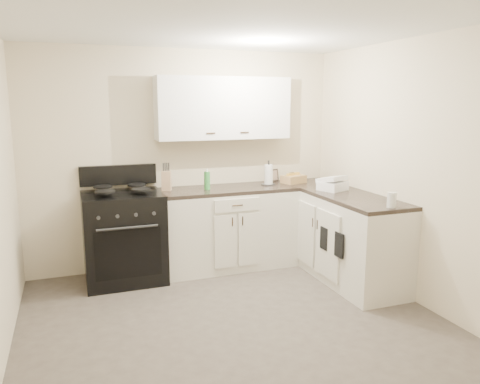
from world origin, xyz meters
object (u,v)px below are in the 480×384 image
object	(u,v)px
countertop_grill	(332,186)
wicker_basket	(294,179)
knife_block	(166,181)
stove	(124,239)
paper_towel	(269,175)

from	to	relation	value
countertop_grill	wicker_basket	bearing A→B (deg)	85.38
knife_block	countertop_grill	distance (m)	1.85
wicker_basket	countertop_grill	world-z (taller)	countertop_grill
knife_block	wicker_basket	distance (m)	1.56
stove	wicker_basket	bearing A→B (deg)	1.99
knife_block	countertop_grill	size ratio (longest dim) A/B	0.82
stove	countertop_grill	size ratio (longest dim) A/B	3.75
wicker_basket	countertop_grill	xyz separation A→B (m)	(0.18, -0.59, 0.00)
stove	knife_block	world-z (taller)	knife_block
knife_block	wicker_basket	xyz separation A→B (m)	(1.56, -0.03, -0.06)
wicker_basket	countertop_grill	size ratio (longest dim) A/B	1.04
stove	paper_towel	bearing A→B (deg)	1.93
paper_towel	wicker_basket	size ratio (longest dim) A/B	0.86
stove	wicker_basket	world-z (taller)	wicker_basket
knife_block	paper_towel	distance (m)	1.22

